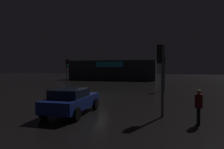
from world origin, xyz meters
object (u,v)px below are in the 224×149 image
store_building (114,70)px  traffic_signal_cross_right (67,67)px  pedestrian (199,104)px  traffic_signal_main (164,67)px  traffic_signal_cross_left (161,66)px  car_near (72,100)px

store_building → traffic_signal_cross_right: 18.04m
pedestrian → traffic_signal_main: bearing=96.5°
traffic_signal_cross_left → traffic_signal_main: bearing=89.0°
store_building → traffic_signal_main: (10.36, -18.96, 0.66)m
traffic_signal_cross_left → car_near: (-4.89, -0.65, -1.95)m
traffic_signal_cross_right → pedestrian: 19.64m
traffic_signal_cross_left → pedestrian: (1.68, -1.13, -1.78)m
traffic_signal_main → car_near: traffic_signal_main is taller
store_building → car_near: bearing=-80.5°
store_building → traffic_signal_cross_right: bearing=-96.1°
store_building → car_near: store_building is taller
traffic_signal_cross_left → traffic_signal_cross_right: 17.58m
car_near → traffic_signal_cross_left: bearing=7.5°
traffic_signal_main → pedestrian: (1.47, -12.88, -1.76)m
traffic_signal_cross_right → pedestrian: bearing=-45.3°
traffic_signal_main → car_near: 13.54m
store_building → car_near: 31.81m
traffic_signal_main → traffic_signal_cross_right: traffic_signal_main is taller
traffic_signal_cross_left → traffic_signal_cross_right: bearing=133.4°
car_near → pedestrian: 6.59m
store_building → traffic_signal_cross_left: bearing=-71.7°
store_building → traffic_signal_cross_left: store_building is taller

